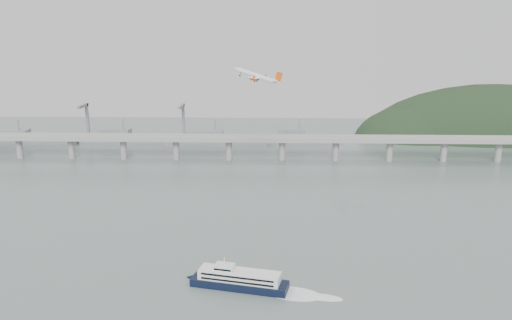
{
  "coord_description": "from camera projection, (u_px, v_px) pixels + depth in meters",
  "views": [
    {
      "loc": [
        9.67,
        -255.94,
        113.4
      ],
      "look_at": [
        0.0,
        55.0,
        36.0
      ],
      "focal_mm": 35.0,
      "sensor_mm": 36.0,
      "label": 1
    }
  ],
  "objects": [
    {
      "name": "headland",
      "position": [
        502.0,
        151.0,
        593.78
      ],
      "size": [
        365.0,
        155.0,
        156.0
      ],
      "color": "black",
      "rests_on": "ground"
    },
    {
      "name": "ground",
      "position": [
        253.0,
        247.0,
        275.92
      ],
      "size": [
        900.0,
        900.0,
        0.0
      ],
      "primitive_type": "plane",
      "color": "slate",
      "rests_on": "ground"
    },
    {
      "name": "ferry",
      "position": [
        239.0,
        280.0,
        230.91
      ],
      "size": [
        73.79,
        24.75,
        14.06
      ],
      "rotation": [
        0.0,
        0.0,
        -0.22
      ],
      "color": "black",
      "rests_on": "ground"
    },
    {
      "name": "distant_fleet",
      "position": [
        118.0,
        139.0,
        536.22
      ],
      "size": [
        453.0,
        60.9,
        40.0
      ],
      "color": "slate",
      "rests_on": "ground"
    },
    {
      "name": "airliner",
      "position": [
        257.0,
        76.0,
        359.77
      ],
      "size": [
        36.51,
        33.59,
        13.31
      ],
      "rotation": [
        0.05,
        -0.29,
        2.9
      ],
      "color": "white",
      "rests_on": "ground"
    },
    {
      "name": "bridge",
      "position": [
        260.0,
        142.0,
        465.69
      ],
      "size": [
        800.0,
        22.0,
        23.9
      ],
      "color": "gray",
      "rests_on": "ground"
    }
  ]
}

